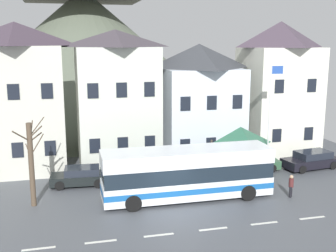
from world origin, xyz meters
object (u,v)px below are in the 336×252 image
Objects in this scene: bus_shelter at (240,136)px; bare_tree_00 at (31,163)px; townhouse_04 at (278,88)px; parked_car_01 at (250,162)px; public_bench at (223,162)px; townhouse_03 at (198,101)px; townhouse_01 at (19,97)px; parked_car_03 at (311,160)px; pedestrian_00 at (266,171)px; flagpole at (270,115)px; transit_bus at (187,174)px; pedestrian_01 at (291,186)px; hilltop_castle at (84,49)px; townhouse_02 at (117,98)px; parked_car_00 at (80,176)px.

bus_shelter is 14.93m from bare_tree_00.
parked_car_01 is (-4.64, -4.64, -5.11)m from townhouse_04.
townhouse_04 is 8.32m from parked_car_01.
townhouse_04 is 7.66× the size of public_bench.
townhouse_01 is at bearing 179.44° from townhouse_03.
parked_car_03 is (6.16, 0.11, -2.34)m from bus_shelter.
flagpole is (0.60, 0.86, 3.91)m from pedestrian_00.
parked_car_01 is at bearing 107.72° from flagpole.
townhouse_01 reaches higher than parked_car_01.
public_bench is at bearing 114.97° from pedestrian_00.
townhouse_03 reaches higher than parked_car_03.
transit_bus is (-11.09, -9.17, -4.14)m from townhouse_04.
public_bench is (0.82, -4.00, -4.37)m from townhouse_03.
townhouse_01 is 9.20m from bare_tree_00.
townhouse_01 is 1.05× the size of transit_bus.
pedestrian_01 is at bearing -86.86° from parked_car_01.
townhouse_04 is 0.30× the size of hilltop_castle.
parked_car_01 is 2.09m from public_bench.
public_bench is at bearing 150.28° from parked_car_01.
parked_car_03 is at bearing 47.53° from pedestrian_01.
pedestrian_01 is at bearing -113.15° from townhouse_04.
townhouse_04 reaches higher than townhouse_02.
transit_bus is 7.41m from public_bench.
townhouse_03 is 23.33m from hilltop_castle.
flagpole reaches higher than pedestrian_01.
pedestrian_01 is at bearing -32.75° from townhouse_01.
hilltop_castle reaches higher than parked_car_00.
transit_bus reaches higher than public_bench.
townhouse_04 is at bearing -1.57° from townhouse_01.
public_bench is at bearing -78.45° from townhouse_03.
parked_car_03 is 0.57× the size of flagpole.
transit_bus is 2.67× the size of parked_car_00.
pedestrian_00 is 4.17m from public_bench.
pedestrian_01 is at bearing -47.91° from townhouse_02.
pedestrian_00 is (-4.98, -2.04, 0.12)m from parked_car_03.
pedestrian_00 is (12.94, -2.40, 0.16)m from parked_car_00.
public_bench is (-6.42, -3.55, -5.32)m from townhouse_04.
bus_shelter is 0.45× the size of flagpole.
hilltop_castle is at bearing 114.35° from parked_car_01.
hilltop_castle is 8.30× the size of parked_car_03.
bus_shelter reaches higher than parked_car_01.
flagpole is at bearing -33.40° from townhouse_02.
public_bench is at bearing 17.57° from bare_tree_00.
flagpole reaches higher than parked_car_03.
flagpole is at bearing -21.65° from townhouse_01.
pedestrian_01 reaches higher than parked_car_01.
parked_car_00 is (-10.37, -5.36, -4.20)m from townhouse_03.
bare_tree_00 reaches higher than pedestrian_00.
townhouse_02 is 16.33m from parked_car_03.
townhouse_04 is 2.64× the size of parked_car_01.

